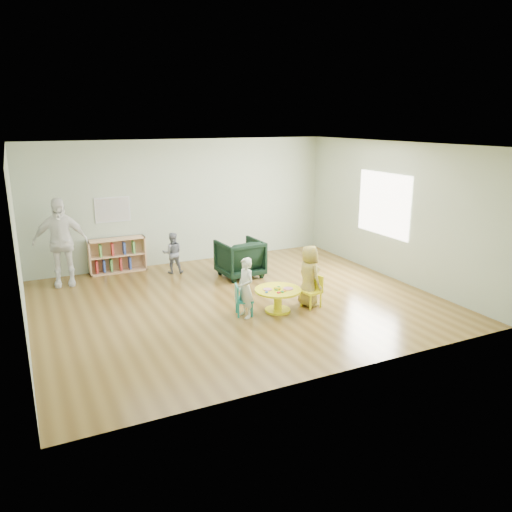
# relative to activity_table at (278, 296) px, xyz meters

# --- Properties ---
(room) EXTENTS (7.10, 7.00, 2.80)m
(room) POSITION_rel_activity_table_xyz_m (-0.42, 0.72, 1.61)
(room) COLOR brown
(room) RESTS_ON ground
(activity_table) EXTENTS (0.80, 0.80, 0.44)m
(activity_table) POSITION_rel_activity_table_xyz_m (0.00, 0.00, 0.00)
(activity_table) COLOR yellow
(activity_table) RESTS_ON ground
(kid_chair_left) EXTENTS (0.35, 0.35, 0.54)m
(kid_chair_left) POSITION_rel_activity_table_xyz_m (-0.63, 0.11, 0.01)
(kid_chair_left) COLOR #17837A
(kid_chair_left) RESTS_ON ground
(kid_chair_right) EXTENTS (0.36, 0.36, 0.57)m
(kid_chair_right) POSITION_rel_activity_table_xyz_m (0.67, -0.06, 0.03)
(kid_chair_right) COLOR yellow
(kid_chair_right) RESTS_ON ground
(bookshelf) EXTENTS (1.20, 0.30, 0.75)m
(bookshelf) POSITION_rel_activity_table_xyz_m (-2.05, 3.58, 0.09)
(bookshelf) COLOR tan
(bookshelf) RESTS_ON ground
(alphabet_poster) EXTENTS (0.74, 0.01, 0.54)m
(alphabet_poster) POSITION_rel_activity_table_xyz_m (-2.04, 3.71, 1.07)
(alphabet_poster) COLOR silver
(alphabet_poster) RESTS_ON ground
(armchair) EXTENTS (0.90, 0.92, 0.79)m
(armchair) POSITION_rel_activity_table_xyz_m (0.23, 2.11, 0.12)
(armchair) COLOR black
(armchair) RESTS_ON ground
(child_left) EXTENTS (0.29, 0.40, 1.02)m
(child_left) POSITION_rel_activity_table_xyz_m (-0.60, 0.01, 0.23)
(child_left) COLOR silver
(child_left) RESTS_ON ground
(child_right) EXTENTS (0.38, 0.56, 1.10)m
(child_right) POSITION_rel_activity_table_xyz_m (0.63, 0.00, 0.27)
(child_right) COLOR yellow
(child_right) RESTS_ON ground
(toddler) EXTENTS (0.51, 0.44, 0.89)m
(toddler) POSITION_rel_activity_table_xyz_m (-0.98, 2.96, 0.17)
(toddler) COLOR #17213B
(toddler) RESTS_ON ground
(adult_caretaker) EXTENTS (1.09, 0.58, 1.77)m
(adult_caretaker) POSITION_rel_activity_table_xyz_m (-3.18, 3.12, 0.61)
(adult_caretaker) COLOR white
(adult_caretaker) RESTS_ON ground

